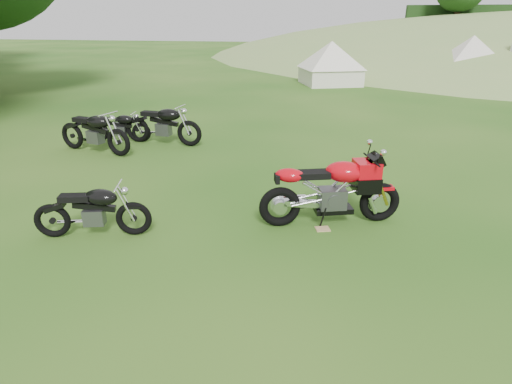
% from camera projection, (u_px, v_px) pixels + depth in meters
% --- Properties ---
extents(ground, '(120.00, 120.00, 0.00)m').
position_uv_depth(ground, '(267.00, 273.00, 5.72)').
color(ground, '#1A4E10').
rests_on(ground, ground).
extents(sport_motorcycle, '(2.29, 1.22, 1.34)m').
position_uv_depth(sport_motorcycle, '(332.00, 185.00, 6.86)').
color(sport_motorcycle, '#BF0611').
rests_on(sport_motorcycle, ground).
extents(plywood_board, '(0.27, 0.24, 0.02)m').
position_uv_depth(plywood_board, '(323.00, 229.00, 6.89)').
color(plywood_board, tan).
rests_on(plywood_board, ground).
extents(vintage_moto_a, '(1.77, 0.83, 0.91)m').
position_uv_depth(vintage_moto_a, '(92.00, 209.00, 6.52)').
color(vintage_moto_a, black).
rests_on(vintage_moto_a, ground).
extents(vintage_moto_b, '(2.19, 0.97, 1.12)m').
position_uv_depth(vintage_moto_b, '(94.00, 131.00, 10.66)').
color(vintage_moto_b, black).
rests_on(vintage_moto_b, ground).
extents(vintage_moto_c, '(1.67, 0.62, 0.86)m').
position_uv_depth(vintage_moto_c, '(120.00, 126.00, 11.65)').
color(vintage_moto_c, black).
rests_on(vintage_moto_c, ground).
extents(vintage_moto_d, '(2.17, 0.66, 1.13)m').
position_uv_depth(vintage_moto_d, '(162.00, 124.00, 11.37)').
color(vintage_moto_d, black).
rests_on(vintage_moto_d, ground).
extents(tent_left, '(3.43, 3.43, 2.31)m').
position_uv_depth(tent_left, '(331.00, 61.00, 21.64)').
color(tent_left, silver).
rests_on(tent_left, ground).
extents(tent_right, '(3.13, 3.13, 2.47)m').
position_uv_depth(tent_right, '(470.00, 58.00, 22.33)').
color(tent_right, silver).
rests_on(tent_right, ground).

